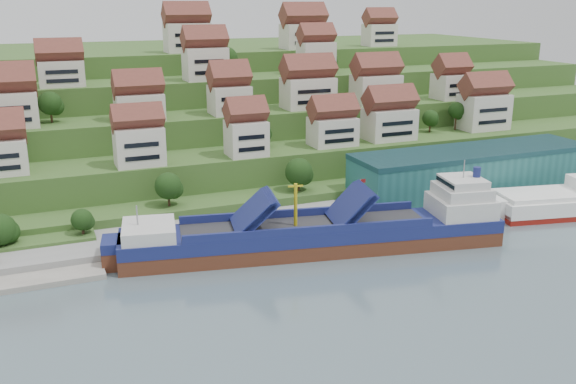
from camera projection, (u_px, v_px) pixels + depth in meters
name	position (u px, v px, depth m)	size (l,w,h in m)	color
ground	(300.00, 254.00, 121.73)	(300.00, 300.00, 0.00)	slate
quay	(356.00, 212.00, 141.93)	(180.00, 14.00, 2.20)	gray
hillside	(176.00, 112.00, 210.43)	(260.00, 128.00, 31.00)	#2D4C1E
hillside_village	(213.00, 91.00, 167.03)	(160.87, 61.56, 28.47)	beige
hillside_trees	(186.00, 134.00, 150.87)	(145.06, 62.52, 30.93)	#1D3D14
warehouse	(472.00, 170.00, 153.48)	(60.00, 15.00, 10.00)	#256563
flagpole	(360.00, 194.00, 135.14)	(1.28, 0.16, 8.00)	gray
cargo_ship	(325.00, 234.00, 123.02)	(73.86, 24.31, 16.13)	#542A19
second_ship	(563.00, 203.00, 143.52)	(31.70, 16.68, 8.74)	maroon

